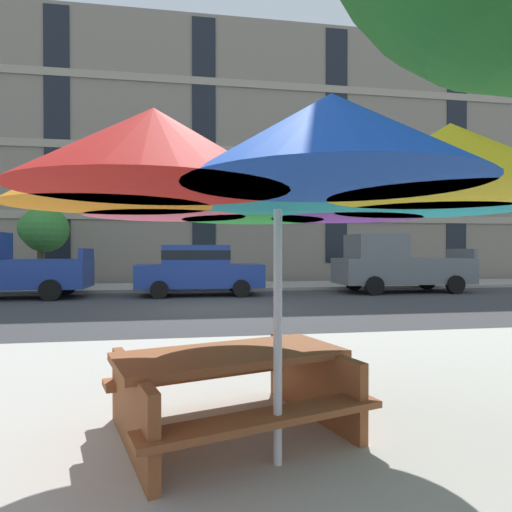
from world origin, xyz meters
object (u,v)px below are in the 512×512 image
pickup_blue (0,268)px  patio_umbrella (278,179)px  sedan_blue (198,269)px  pickup_gray (397,265)px  street_tree_left (43,229)px  picnic_table (231,386)px

pickup_blue → patio_umbrella: 14.36m
sedan_blue → pickup_gray: (7.53, 0.00, 0.08)m
pickup_gray → patio_umbrella: 14.74m
street_tree_left → pickup_blue: bearing=-100.3°
street_tree_left → sedan_blue: bearing=-24.7°
patio_umbrella → pickup_gray: bearing=59.8°
pickup_gray → patio_umbrella: bearing=-120.2°
pickup_blue → sedan_blue: 6.49m
pickup_gray → street_tree_left: street_tree_left is taller
sedan_blue → picnic_table: bearing=-90.6°
sedan_blue → patio_umbrella: size_ratio=1.26×
sedan_blue → picnic_table: (-0.14, -12.11, -0.46)m
sedan_blue → patio_umbrella: bearing=-89.4°
pickup_gray → street_tree_left: 13.87m
pickup_blue → sedan_blue: pickup_blue is taller
pickup_blue → pickup_gray: (14.02, 0.00, 0.00)m
picnic_table → sedan_blue: bearing=89.4°
pickup_gray → street_tree_left: bearing=168.5°
picnic_table → pickup_blue: bearing=117.7°
pickup_blue → pickup_gray: bearing=0.0°
street_tree_left → patio_umbrella: (6.11, -15.45, -0.35)m
sedan_blue → pickup_gray: 7.53m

